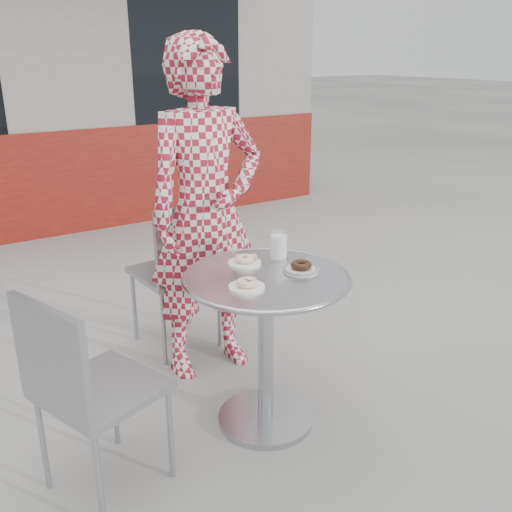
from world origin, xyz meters
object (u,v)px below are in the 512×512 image
plate_far (245,260)px  milk_cup (279,245)px  chair_far (177,301)px  plate_checker (301,268)px  plate_near (247,285)px  bistro_table (266,313)px  chair_left (104,429)px  seated_person (206,213)px

plate_far → milk_cup: milk_cup is taller
chair_far → plate_checker: bearing=96.2°
chair_far → milk_cup: 0.97m
plate_near → milk_cup: milk_cup is taller
chair_far → plate_far: chair_far is taller
bistro_table → plate_near: (-0.15, -0.07, 0.20)m
chair_left → milk_cup: (0.96, 0.16, 0.56)m
chair_far → seated_person: size_ratio=0.51×
chair_left → bistro_table: bearing=-109.2°
plate_far → milk_cup: (0.18, -0.02, 0.05)m
chair_left → seated_person: 1.21m
bistro_table → chair_far: (-0.01, 0.94, -0.29)m
chair_far → plate_checker: chair_far is taller
chair_far → chair_left: bearing=46.5°
bistro_table → chair_far: 0.98m
chair_far → plate_near: 1.14m
chair_far → milk_cup: bearing=99.3°
chair_far → plate_near: bearing=78.2°
bistro_table → milk_cup: 0.34m
seated_person → milk_cup: seated_person is taller
seated_person → plate_far: (-0.04, -0.45, -0.12)m
seated_person → plate_checker: seated_person is taller
plate_near → milk_cup: (0.32, 0.23, 0.05)m
bistro_table → plate_near: size_ratio=5.01×
bistro_table → seated_person: 0.71m
bistro_table → plate_far: 0.27m
plate_checker → bistro_table: bearing=167.1°
plate_near → milk_cup: 0.40m
bistro_table → chair_left: size_ratio=0.87×
bistro_table → chair_left: 0.85m
plate_checker → plate_far: bearing=127.9°
chair_far → plate_near: chair_far is taller
plate_far → plate_checker: 0.27m
plate_far → plate_near: plate_far is taller
bistro_table → plate_checker: plate_checker is taller
plate_near → plate_checker: 0.32m
plate_near → chair_far: bearing=82.3°
chair_far → chair_left: size_ratio=1.04×
chair_left → chair_far: bearing=-58.8°
chair_left → seated_person: (0.83, 0.63, 0.63)m
plate_checker → milk_cup: size_ratio=1.21×
chair_left → plate_near: 0.82m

